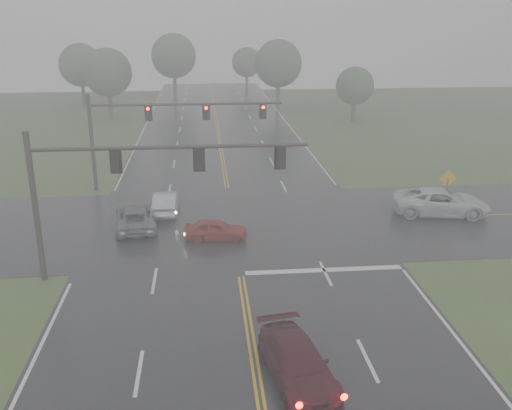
{
  "coord_description": "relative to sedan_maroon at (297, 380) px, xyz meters",
  "views": [
    {
      "loc": [
        -1.76,
        -13.03,
        13.17
      ],
      "look_at": [
        0.97,
        16.0,
        3.3
      ],
      "focal_mm": 40.0,
      "sensor_mm": 36.0,
      "label": 1
    }
  ],
  "objects": [
    {
      "name": "tree_e_near",
      "position": [
        15.64,
        52.0,
        4.53
      ],
      "size": [
        4.7,
        4.7,
        6.9
      ],
      "color": "#31291F",
      "rests_on": "ground"
    },
    {
      "name": "tree_n_mid",
      "position": [
        -7.48,
        74.44,
        6.72
      ],
      "size": [
        6.95,
        6.95,
        10.21
      ],
      "color": "#31291F",
      "rests_on": "ground"
    },
    {
      "name": "tree_n_far",
      "position": [
        4.64,
        83.15,
        4.95
      ],
      "size": [
        5.13,
        5.13,
        7.53
      ],
      "color": "#31291F",
      "rests_on": "ground"
    },
    {
      "name": "sign_diamond_east",
      "position": [
        13.48,
        18.33,
        1.97
      ],
      "size": [
        1.21,
        0.21,
        2.92
      ],
      "rotation": [
        0.0,
        0.0,
        -0.14
      ],
      "color": "black",
      "rests_on": "ground"
    },
    {
      "name": "tree_ne_a",
      "position": [
        7.51,
        63.04,
        6.38
      ],
      "size": [
        6.61,
        6.61,
        9.7
      ],
      "color": "#31291F",
      "rests_on": "ground"
    },
    {
      "name": "cross_street",
      "position": [
        -1.49,
        17.02,
        0.0
      ],
      "size": [
        120.0,
        14.0,
        0.02
      ],
      "primitive_type": "cube",
      "color": "black",
      "rests_on": "ground"
    },
    {
      "name": "signal_gantry_far",
      "position": [
        -7.07,
        25.52,
        5.29
      ],
      "size": [
        14.68,
        0.38,
        7.47
      ],
      "color": "black",
      "rests_on": "ground"
    },
    {
      "name": "pickup_white",
      "position": [
        12.79,
        17.51,
        0.0
      ],
      "size": [
        6.85,
        4.07,
        1.78
      ],
      "primitive_type": "imported",
      "rotation": [
        0.0,
        0.0,
        1.39
      ],
      "color": "silver",
      "rests_on": "ground"
    },
    {
      "name": "sedan_silver",
      "position": [
        -5.94,
        19.66,
        0.0
      ],
      "size": [
        1.69,
        4.56,
        1.49
      ],
      "primitive_type": "imported",
      "rotation": [
        0.0,
        0.0,
        3.12
      ],
      "color": "#ABAEB3",
      "rests_on": "ground"
    },
    {
      "name": "signal_gantry_near",
      "position": [
        -7.46,
        9.74,
        5.47
      ],
      "size": [
        13.81,
        0.34,
        7.79
      ],
      "color": "black",
      "rests_on": "ground"
    },
    {
      "name": "car_grey",
      "position": [
        -7.71,
        16.73,
        0.0
      ],
      "size": [
        3.04,
        5.56,
        1.48
      ],
      "primitive_type": "imported",
      "rotation": [
        0.0,
        0.0,
        3.26
      ],
      "color": "#55575C",
      "rests_on": "ground"
    },
    {
      "name": "tree_nw_a",
      "position": [
        -15.13,
        57.49,
        5.91
      ],
      "size": [
        6.13,
        6.13,
        9.0
      ],
      "color": "#31291F",
      "rests_on": "ground"
    },
    {
      "name": "stop_bar",
      "position": [
        3.01,
        9.42,
        0.0
      ],
      "size": [
        8.5,
        0.5,
        0.01
      ],
      "primitive_type": "cube",
      "color": "silver",
      "rests_on": "ground"
    },
    {
      "name": "sedan_red",
      "position": [
        -2.67,
        14.33,
        0.0
      ],
      "size": [
        3.95,
        1.87,
        1.3
      ],
      "primitive_type": "imported",
      "rotation": [
        0.0,
        0.0,
        1.48
      ],
      "color": "maroon",
      "rests_on": "ground"
    },
    {
      "name": "tree_nw_b",
      "position": [
        -20.53,
        68.13,
        5.96
      ],
      "size": [
        6.17,
        6.17,
        9.06
      ],
      "color": "#31291F",
      "rests_on": "ground"
    },
    {
      "name": "sedan_maroon",
      "position": [
        0.0,
        0.0,
        0.0
      ],
      "size": [
        2.96,
        5.4,
        1.48
      ],
      "primitive_type": "imported",
      "rotation": [
        0.0,
        0.0,
        0.18
      ],
      "color": "#380A11",
      "rests_on": "ground"
    },
    {
      "name": "main_road",
      "position": [
        -1.49,
        15.02,
        0.0
      ],
      "size": [
        18.0,
        160.0,
        0.02
      ],
      "primitive_type": "cube",
      "color": "black",
      "rests_on": "ground"
    }
  ]
}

